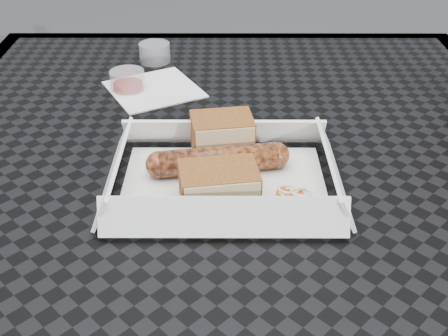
% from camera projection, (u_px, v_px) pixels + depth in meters
% --- Properties ---
extents(patio_table, '(0.80, 0.80, 0.74)m').
position_uv_depth(patio_table, '(229.00, 194.00, 0.73)').
color(patio_table, black).
rests_on(patio_table, ground).
extents(food_tray, '(0.22, 0.15, 0.00)m').
position_uv_depth(food_tray, '(224.00, 184.00, 0.61)').
color(food_tray, white).
rests_on(food_tray, patio_table).
extents(bratwurst, '(0.16, 0.05, 0.03)m').
position_uv_depth(bratwurst, '(218.00, 160.00, 0.62)').
color(bratwurst, brown).
rests_on(bratwurst, food_tray).
extents(bread_near, '(0.08, 0.06, 0.04)m').
position_uv_depth(bread_near, '(222.00, 134.00, 0.66)').
color(bread_near, brown).
rests_on(bread_near, food_tray).
extents(bread_far, '(0.09, 0.06, 0.04)m').
position_uv_depth(bread_far, '(219.00, 186.00, 0.57)').
color(bread_far, brown).
rests_on(bread_far, food_tray).
extents(veg_garnish, '(0.03, 0.03, 0.00)m').
position_uv_depth(veg_garnish, '(293.00, 198.00, 0.59)').
color(veg_garnish, '#EC460A').
rests_on(veg_garnish, food_tray).
extents(napkin, '(0.16, 0.16, 0.00)m').
position_uv_depth(napkin, '(154.00, 89.00, 0.82)').
color(napkin, white).
rests_on(napkin, patio_table).
extents(condiment_cup_sauce, '(0.05, 0.05, 0.03)m').
position_uv_depth(condiment_cup_sauce, '(128.00, 81.00, 0.81)').
color(condiment_cup_sauce, '#980F0B').
rests_on(condiment_cup_sauce, patio_table).
extents(condiment_cup_empty, '(0.05, 0.05, 0.03)m').
position_uv_depth(condiment_cup_empty, '(155.00, 53.00, 0.91)').
color(condiment_cup_empty, silver).
rests_on(condiment_cup_empty, patio_table).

